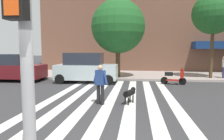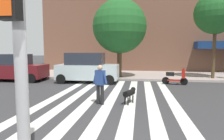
{
  "view_description": "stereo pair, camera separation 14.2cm",
  "coord_description": "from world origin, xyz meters",
  "px_view_note": "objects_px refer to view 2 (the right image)",
  "views": [
    {
      "loc": [
        0.56,
        -3.02,
        2.21
      ],
      "look_at": [
        -0.51,
        5.63,
        1.37
      ],
      "focal_mm": 31.88,
      "sensor_mm": 36.0,
      "label": 1
    },
    {
      "loc": [
        0.7,
        -3.0,
        2.21
      ],
      "look_at": [
        -0.51,
        5.63,
        1.37
      ],
      "focal_mm": 31.88,
      "sensor_mm": 36.0,
      "label": 2
    }
  ],
  "objects_px": {
    "parked_car_behind_first": "(87,68)",
    "dog_on_leash": "(130,93)",
    "street_tree_nearest": "(120,27)",
    "parked_scooter": "(175,77)",
    "parked_car_near_curb": "(13,68)",
    "street_tree_middle": "(216,13)",
    "pedestrian_dog_walker": "(100,82)"
  },
  "relations": [
    {
      "from": "parked_scooter",
      "to": "street_tree_nearest",
      "type": "distance_m",
      "value": 5.75
    },
    {
      "from": "parked_car_behind_first",
      "to": "parked_scooter",
      "type": "distance_m",
      "value": 5.96
    },
    {
      "from": "parked_car_near_curb",
      "to": "pedestrian_dog_walker",
      "type": "relative_size",
      "value": 2.88
    },
    {
      "from": "parked_scooter",
      "to": "street_tree_nearest",
      "type": "relative_size",
      "value": 0.27
    },
    {
      "from": "pedestrian_dog_walker",
      "to": "parked_scooter",
      "type": "bearing_deg",
      "value": 54.25
    },
    {
      "from": "dog_on_leash",
      "to": "street_tree_nearest",
      "type": "bearing_deg",
      "value": 99.22
    },
    {
      "from": "parked_car_near_curb",
      "to": "parked_car_behind_first",
      "type": "distance_m",
      "value": 5.65
    },
    {
      "from": "parked_car_behind_first",
      "to": "parked_scooter",
      "type": "xyz_separation_m",
      "value": [
        5.93,
        -0.12,
        -0.53
      ]
    },
    {
      "from": "parked_car_behind_first",
      "to": "dog_on_leash",
      "type": "distance_m",
      "value": 6.19
    },
    {
      "from": "parked_scooter",
      "to": "street_tree_middle",
      "type": "xyz_separation_m",
      "value": [
        3.2,
        2.48,
        4.49
      ]
    },
    {
      "from": "parked_car_near_curb",
      "to": "parked_scooter",
      "type": "height_order",
      "value": "parked_car_near_curb"
    },
    {
      "from": "parked_car_behind_first",
      "to": "dog_on_leash",
      "type": "height_order",
      "value": "parked_car_behind_first"
    },
    {
      "from": "parked_scooter",
      "to": "parked_car_behind_first",
      "type": "bearing_deg",
      "value": 178.83
    },
    {
      "from": "street_tree_middle",
      "to": "parked_car_near_curb",
      "type": "bearing_deg",
      "value": -170.93
    },
    {
      "from": "parked_car_near_curb",
      "to": "dog_on_leash",
      "type": "relative_size",
      "value": 4.7
    },
    {
      "from": "parked_car_near_curb",
      "to": "street_tree_middle",
      "type": "distance_m",
      "value": 15.5
    },
    {
      "from": "parked_scooter",
      "to": "street_tree_nearest",
      "type": "xyz_separation_m",
      "value": [
        -3.88,
        2.22,
        3.61
      ]
    },
    {
      "from": "parked_car_behind_first",
      "to": "dog_on_leash",
      "type": "xyz_separation_m",
      "value": [
        3.24,
        -5.24,
        -0.56
      ]
    },
    {
      "from": "parked_car_near_curb",
      "to": "parked_car_behind_first",
      "type": "xyz_separation_m",
      "value": [
        5.65,
        0.0,
        0.06
      ]
    },
    {
      "from": "parked_car_near_curb",
      "to": "street_tree_nearest",
      "type": "height_order",
      "value": "street_tree_nearest"
    },
    {
      "from": "parked_scooter",
      "to": "pedestrian_dog_walker",
      "type": "relative_size",
      "value": 0.99
    },
    {
      "from": "street_tree_nearest",
      "to": "dog_on_leash",
      "type": "xyz_separation_m",
      "value": [
        1.19,
        -7.34,
        -3.65
      ]
    },
    {
      "from": "parked_car_behind_first",
      "to": "street_tree_middle",
      "type": "relative_size",
      "value": 0.67
    },
    {
      "from": "street_tree_middle",
      "to": "pedestrian_dog_walker",
      "type": "relative_size",
      "value": 3.9
    },
    {
      "from": "parked_scooter",
      "to": "dog_on_leash",
      "type": "distance_m",
      "value": 5.79
    },
    {
      "from": "parked_scooter",
      "to": "pedestrian_dog_walker",
      "type": "height_order",
      "value": "pedestrian_dog_walker"
    },
    {
      "from": "dog_on_leash",
      "to": "parked_scooter",
      "type": "bearing_deg",
      "value": 62.29
    },
    {
      "from": "street_tree_nearest",
      "to": "parked_car_behind_first",
      "type": "bearing_deg",
      "value": -134.33
    },
    {
      "from": "street_tree_middle",
      "to": "dog_on_leash",
      "type": "relative_size",
      "value": 6.36
    },
    {
      "from": "street_tree_middle",
      "to": "parked_car_behind_first",
      "type": "bearing_deg",
      "value": -165.5
    },
    {
      "from": "parked_car_near_curb",
      "to": "parked_scooter",
      "type": "relative_size",
      "value": 2.9
    },
    {
      "from": "parked_car_behind_first",
      "to": "dog_on_leash",
      "type": "relative_size",
      "value": 4.23
    }
  ]
}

